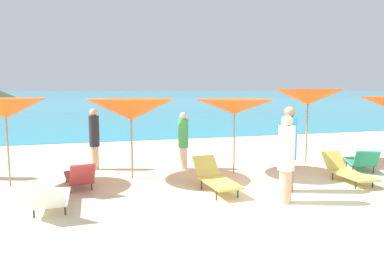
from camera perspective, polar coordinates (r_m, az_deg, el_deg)
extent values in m
cube|color=beige|center=(16.63, -2.58, -1.99)|extent=(50.00, 100.00, 0.30)
cube|color=teal|center=(235.28, -14.77, 5.75)|extent=(650.00, 440.00, 0.02)
cylinder|color=#9E7F59|center=(9.14, -28.58, -2.57)|extent=(0.04, 0.04, 1.98)
cone|color=#EF5614|center=(9.05, -28.88, 2.91)|extent=(1.95, 1.95, 0.47)
sphere|color=#9E7F59|center=(9.05, -28.93, 3.84)|extent=(0.07, 0.07, 0.07)
cylinder|color=#9E7F59|center=(8.86, -10.10, -2.31)|extent=(0.05, 0.05, 1.93)
cone|color=#EF5614|center=(8.77, -10.21, 3.06)|extent=(2.27, 2.27, 0.54)
sphere|color=#9E7F59|center=(8.77, -10.23, 4.14)|extent=(0.07, 0.07, 0.07)
cylinder|color=#9E7F59|center=(9.30, 7.11, -1.79)|extent=(0.04, 0.04, 1.95)
cone|color=#EF5614|center=(9.21, 7.19, 3.58)|extent=(2.25, 2.25, 0.41)
sphere|color=#9E7F59|center=(9.21, 7.20, 4.40)|extent=(0.07, 0.07, 0.07)
cylinder|color=#9E7F59|center=(11.25, 18.75, -0.01)|extent=(0.05, 0.05, 2.20)
cone|color=#EF5614|center=(11.19, 18.93, 4.97)|extent=(2.21, 2.21, 0.49)
sphere|color=#9E7F59|center=(11.18, 18.96, 5.75)|extent=(0.07, 0.07, 0.07)
cube|color=white|center=(7.27, -22.46, -10.69)|extent=(0.65, 1.22, 0.05)
cube|color=white|center=(6.52, -23.18, -10.90)|extent=(0.60, 0.30, 0.42)
cylinder|color=#333338|center=(7.64, -20.11, -10.71)|extent=(0.04, 0.04, 0.20)
cylinder|color=#333338|center=(7.70, -24.14, -10.76)|extent=(0.04, 0.04, 0.20)
cylinder|color=#333338|center=(6.84, -20.53, -12.77)|extent=(0.04, 0.04, 0.20)
cylinder|color=#333338|center=(6.90, -25.06, -12.80)|extent=(0.04, 0.04, 0.20)
cube|color=#D8BF4C|center=(9.26, 25.50, -7.19)|extent=(0.59, 1.19, 0.05)
cube|color=#D8BF4C|center=(9.80, 22.74, -5.05)|extent=(0.54, 0.38, 0.46)
cylinder|color=#333338|center=(8.87, 25.81, -8.60)|extent=(0.04, 0.04, 0.19)
cylinder|color=#333338|center=(9.18, 28.12, -8.23)|extent=(0.04, 0.04, 0.19)
cylinder|color=#333338|center=(9.49, 22.58, -7.48)|extent=(0.04, 0.04, 0.19)
cylinder|color=#333338|center=(9.78, 24.84, -7.18)|extent=(0.04, 0.04, 0.19)
cube|color=#A53333|center=(8.63, -18.61, -7.79)|extent=(0.76, 1.36, 0.05)
cube|color=#A53333|center=(7.79, -17.95, -7.47)|extent=(0.58, 0.46, 0.51)
cylinder|color=#333338|center=(9.09, -17.43, -7.85)|extent=(0.04, 0.04, 0.20)
cylinder|color=#333338|center=(9.04, -20.38, -8.04)|extent=(0.04, 0.04, 0.20)
cylinder|color=#333338|center=(8.23, -16.53, -9.33)|extent=(0.04, 0.04, 0.20)
cylinder|color=#333338|center=(8.17, -19.80, -9.55)|extent=(0.04, 0.04, 0.20)
cube|color=#268C66|center=(11.00, 26.29, -5.13)|extent=(1.02, 1.19, 0.05)
cube|color=#268C66|center=(10.35, 27.29, -4.61)|extent=(0.68, 0.56, 0.48)
cylinder|color=#333338|center=(11.39, 27.16, -5.42)|extent=(0.04, 0.04, 0.19)
cylinder|color=#333338|center=(11.25, 24.52, -5.43)|extent=(0.04, 0.04, 0.19)
cylinder|color=#333338|center=(10.72, 28.22, -6.18)|extent=(0.04, 0.04, 0.19)
cylinder|color=#333338|center=(10.57, 25.42, -6.21)|extent=(0.04, 0.04, 0.19)
cube|color=#D8BF4C|center=(7.62, 4.70, -9.13)|extent=(0.69, 1.23, 0.05)
cube|color=#D8BF4C|center=(8.27, 2.37, -6.38)|extent=(0.60, 0.48, 0.45)
cylinder|color=#333338|center=(7.24, 4.12, -11.14)|extent=(0.04, 0.04, 0.23)
cylinder|color=#333338|center=(7.45, 7.72, -10.66)|extent=(0.04, 0.04, 0.23)
cylinder|color=#333338|center=(7.96, 1.61, -9.48)|extent=(0.04, 0.04, 0.23)
cylinder|color=#333338|center=(8.16, 4.94, -9.10)|extent=(0.04, 0.04, 0.23)
cylinder|color=#DBAA84|center=(7.25, 15.41, -9.45)|extent=(0.25, 0.25, 0.69)
cylinder|color=white|center=(7.08, 15.61, -3.26)|extent=(0.33, 0.33, 0.90)
sphere|color=#DBAA84|center=(7.01, 15.75, 1.17)|extent=(0.22, 0.22, 0.22)
cylinder|color=beige|center=(9.89, -1.46, -5.11)|extent=(0.22, 0.22, 0.64)
cylinder|color=#3FB259|center=(9.76, -1.47, -0.90)|extent=(0.29, 0.29, 0.83)
sphere|color=beige|center=(9.71, -1.48, 2.06)|extent=(0.21, 0.21, 0.21)
cylinder|color=#A3704C|center=(8.05, 15.77, -7.68)|extent=(0.27, 0.27, 0.74)
cylinder|color=#3399D8|center=(7.89, 15.96, -1.67)|extent=(0.36, 0.36, 0.96)
sphere|color=#A3704C|center=(7.83, 16.10, 2.60)|extent=(0.24, 0.24, 0.24)
cylinder|color=#DBAA84|center=(10.22, -16.00, -4.85)|extent=(0.22, 0.22, 0.68)
cylinder|color=#26262D|center=(10.10, -16.14, -0.51)|extent=(0.29, 0.29, 0.88)
sphere|color=#DBAA84|center=(10.05, -16.24, 2.56)|extent=(0.22, 0.22, 0.22)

